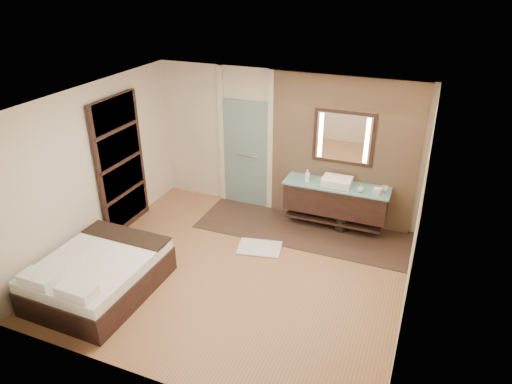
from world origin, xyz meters
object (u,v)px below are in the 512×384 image
at_px(vanity, 336,199).
at_px(waste_bin, 341,224).
at_px(bed, 99,275).
at_px(mirror_unit, 344,138).

relative_size(vanity, waste_bin, 6.86).
relative_size(vanity, bed, 1.01).
xyz_separation_m(bed, waste_bin, (2.90, 3.01, -0.16)).
relative_size(mirror_unit, waste_bin, 3.93).
xyz_separation_m(vanity, waste_bin, (0.15, -0.07, -0.45)).
relative_size(vanity, mirror_unit, 1.75).
distance_m(vanity, bed, 4.14).
height_order(mirror_unit, waste_bin, mirror_unit).
distance_m(mirror_unit, bed, 4.52).
bearing_deg(mirror_unit, vanity, -90.00).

